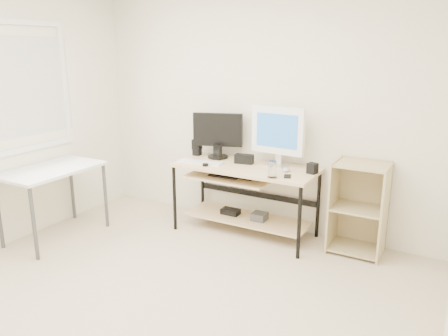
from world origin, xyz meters
name	(u,v)px	position (x,y,z in m)	size (l,w,h in m)	color
room	(127,137)	(-0.14, 0.04, 1.32)	(4.01, 4.01, 2.62)	beige
desk	(243,185)	(-0.03, 1.66, 0.54)	(1.50, 0.65, 0.75)	beige
side_table	(52,176)	(-1.68, 0.60, 0.67)	(0.60, 1.00, 0.75)	white
shelf_unit	(359,207)	(1.15, 1.82, 0.45)	(0.50, 0.40, 0.90)	tan
black_monitor	(218,133)	(-0.42, 1.82, 1.04)	(0.54, 0.23, 0.50)	black
white_imac	(278,132)	(0.28, 1.81, 1.10)	(0.58, 0.18, 0.61)	silver
keyboard	(201,162)	(-0.47, 1.52, 0.76)	(0.48, 0.14, 0.02)	white
mouse	(286,169)	(0.45, 1.67, 0.77)	(0.07, 0.12, 0.04)	#B5B5BB
center_speaker	(244,159)	(-0.06, 1.74, 0.80)	(0.20, 0.09, 0.10)	black
speaker_left	(197,147)	(-0.69, 1.81, 0.85)	(0.10, 0.10, 0.18)	black
speaker_right	(312,168)	(0.70, 1.72, 0.80)	(0.09, 0.09, 0.10)	black
audio_controller	(218,152)	(-0.38, 1.74, 0.84)	(0.09, 0.05, 0.17)	black
volume_puck	(205,165)	(-0.36, 1.45, 0.76)	(0.06, 0.06, 0.03)	black
smartphone	(287,176)	(0.53, 1.49, 0.75)	(0.06, 0.12, 0.01)	black
coaster	(272,177)	(0.42, 1.39, 0.75)	(0.10, 0.10, 0.01)	#9B6F46
drinking_glass	(272,169)	(0.42, 1.39, 0.83)	(0.08, 0.08, 0.16)	white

